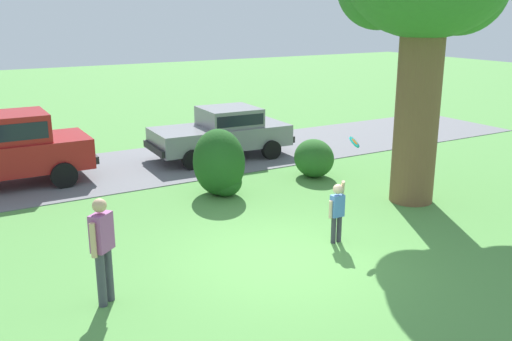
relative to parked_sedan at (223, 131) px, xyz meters
The scene contains 8 objects.
ground_plane 7.82m from the parked_sedan, 109.22° to the right, with size 80.00×80.00×0.00m, color #518E42.
driveway_strip 2.70m from the parked_sedan, behind, with size 28.00×4.40×0.02m, color slate.
shrub_near_tree 3.79m from the parked_sedan, 118.38° to the right, with size 1.26×1.43×1.67m.
shrub_centre_left 3.43m from the parked_sedan, 69.96° to the right, with size 1.04×1.22×1.06m.
parked_sedan is the anchor object (origin of this frame).
child_thrower 7.34m from the parked_sedan, 99.40° to the right, with size 0.46×0.27×1.29m.
frisbee 7.10m from the parked_sedan, 95.14° to the right, with size 0.33×0.25×0.30m.
adult_onlooker 9.40m from the parked_sedan, 128.56° to the right, with size 0.43×0.40×1.74m.
Camera 1 is at (-5.39, -8.26, 4.48)m, focal length 40.15 mm.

